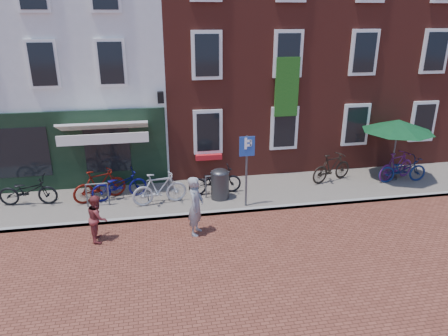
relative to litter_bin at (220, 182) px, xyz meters
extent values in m
plane|color=brown|center=(-0.63, -1.09, -0.70)|extent=(80.00, 80.00, 0.00)
cube|color=slate|center=(0.37, 0.41, -0.65)|extent=(24.00, 3.00, 0.10)
cube|color=silver|center=(-5.63, 5.91, 3.80)|extent=(8.00, 8.00, 9.00)
cube|color=maroon|center=(1.37, 5.91, 4.30)|extent=(6.00, 8.00, 10.00)
cube|color=maroon|center=(7.37, 5.91, 4.30)|extent=(6.00, 8.00, 10.00)
cylinder|color=#363639|center=(0.00, 0.00, -0.13)|extent=(0.63, 0.63, 0.95)
ellipsoid|color=#363639|center=(0.00, 0.00, 0.42)|extent=(0.63, 0.63, 0.28)
cylinder|color=#4C4C4F|center=(0.75, -0.75, 0.62)|extent=(0.07, 0.07, 2.44)
cube|color=#22469B|center=(0.75, -0.77, 1.50)|extent=(0.50, 0.04, 0.65)
cylinder|color=#4C4C4F|center=(6.93, 0.62, -0.56)|extent=(0.50, 0.50, 0.08)
cylinder|color=#4C4C4F|center=(6.93, 0.62, 0.52)|extent=(0.06, 0.06, 2.24)
cone|color=#0E4420|center=(6.93, 0.62, 1.64)|extent=(2.66, 2.66, 0.45)
imported|color=gray|center=(-1.09, -2.14, 0.21)|extent=(0.66, 0.78, 1.81)
imported|color=maroon|center=(-3.91, -1.98, 0.00)|extent=(0.56, 0.70, 1.39)
imported|color=black|center=(-6.43, 0.66, -0.10)|extent=(1.96, 0.84, 1.00)
imported|color=#590E07|center=(-4.10, 0.61, -0.04)|extent=(1.91, 1.24, 1.11)
imported|color=#0B0B55|center=(-3.44, 0.62, -0.10)|extent=(2.02, 1.12, 1.00)
imported|color=#A8A7AA|center=(-2.08, -0.08, -0.04)|extent=(1.91, 0.82, 1.11)
imported|color=black|center=(-0.10, 0.42, -0.10)|extent=(1.94, 0.77, 1.00)
imported|color=black|center=(4.48, 0.77, -0.04)|extent=(1.92, 1.10, 1.11)
imported|color=#102052|center=(7.13, 0.24, -0.10)|extent=(1.93, 0.74, 1.00)
imported|color=#571758|center=(7.03, 0.51, -0.04)|extent=(1.92, 1.12, 1.11)
camera|label=1|loc=(-2.26, -13.01, 5.46)|focal=33.07mm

